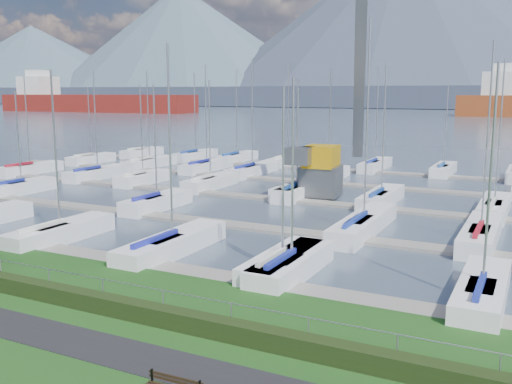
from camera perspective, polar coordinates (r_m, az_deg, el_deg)
The scene contains 8 objects.
path at distance 22.05m, azimuth -18.28°, elevation -13.82°, with size 160.00×2.00×0.04m, color black.
water at distance 277.62m, azimuth 23.78°, elevation 7.26°, with size 800.00×540.00×0.20m, color #424F60.
hedge at distance 23.68m, azimuth -13.82°, elevation -11.03°, with size 80.00×0.70×0.70m, color black.
fence at distance 23.68m, azimuth -13.28°, elevation -8.82°, with size 0.04×0.04×80.00m, color #97999F.
docks at distance 46.35m, azimuth 7.78°, elevation -1.24°, with size 90.00×41.60×0.25m.
crane at distance 49.84m, azimuth 7.58°, elevation 5.99°, with size 6.15×13.23×22.35m.
cargo_ship_west at distance 276.62m, azimuth -16.41°, elevation 8.51°, with size 97.94×22.52×21.50m.
sailboat_fleet at distance 48.48m, azimuth 7.41°, elevation 6.00°, with size 75.16×49.90×13.77m.
Camera 1 is at (14.56, -17.08, 8.72)m, focal length 40.00 mm.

